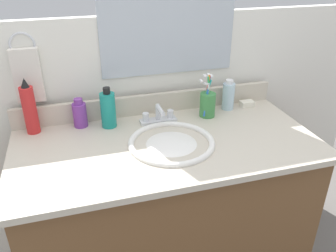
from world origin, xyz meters
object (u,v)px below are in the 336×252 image
Objects in this scene: hand_towel at (28,76)px; bottle_gel_clear at (228,96)px; faucet at (158,116)px; cup_green at (207,103)px; bottle_cream_purple at (80,114)px; soap_bar at (247,104)px; bottle_mouthwash_teal at (108,110)px; bottle_spray_red at (30,109)px.

bottle_gel_clear is (0.86, -0.08, -0.15)m from hand_towel.
hand_towel reaches higher than bottle_gel_clear.
faucet is 0.23m from cup_green.
soap_bar is (0.78, -0.01, -0.04)m from bottle_cream_purple.
cup_green reaches higher than bottle_mouthwash_teal.
soap_bar is at bearing 12.02° from cup_green.
bottle_spray_red reaches higher than bottle_cream_purple.
hand_towel is 1.54× the size of bottle_gel_clear.
hand_towel is 0.76m from cup_green.
bottle_gel_clear is 0.87m from bottle_spray_red.
bottle_mouthwash_teal is at bearing 173.72° from faucet.
hand_towel reaches higher than bottle_spray_red.
faucet reaches higher than soap_bar.
soap_bar is (0.96, -0.08, -0.21)m from hand_towel.
faucet is 2.50× the size of soap_bar.
cup_green is (0.73, -0.12, -0.16)m from hand_towel.
bottle_gel_clear is at bearing -0.68° from bottle_spray_red.
bottle_spray_red is 1.19× the size of cup_green.
bottle_cream_purple is at bearing 169.98° from faucet.
cup_green is at bearing -4.26° from bottle_spray_red.
faucet is 1.12× the size of bottle_gel_clear.
bottle_spray_red is 0.20m from bottle_cream_purple.
hand_towel is at bearing 82.64° from bottle_spray_red.
faucet is at bearing -6.28° from bottle_mouthwash_teal.
hand_towel reaches higher than bottle_mouthwash_teal.
bottle_gel_clear is at bearing -0.92° from bottle_cream_purple.
faucet is at bearing -10.02° from bottle_cream_purple.
bottle_gel_clear is (0.35, 0.05, 0.04)m from faucet.
soap_bar is at bearing 2.31° from bottle_mouthwash_teal.
bottle_gel_clear reaches higher than bottle_cream_purple.
hand_towel is 1.38× the size of faucet.
bottle_mouthwash_teal is 0.67m from soap_bar.
faucet is at bearing -173.71° from soap_bar.
hand_towel is 0.25m from bottle_cream_purple.
bottle_gel_clear is at bearing -5.34° from hand_towel.
cup_green is at bearing -167.98° from soap_bar.
bottle_spray_red is at bearing 173.66° from bottle_mouthwash_teal.
bottle_gel_clear is at bearing 7.65° from faucet.
cup_green is at bearing -2.79° from bottle_mouthwash_teal.
soap_bar is at bearing -0.57° from bottle_cream_purple.
bottle_gel_clear is 0.73× the size of cup_green.
hand_towel is 0.94× the size of bottle_spray_red.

